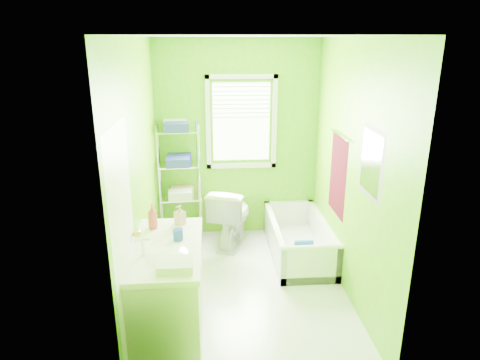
{
  "coord_description": "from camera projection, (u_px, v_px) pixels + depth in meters",
  "views": [
    {
      "loc": [
        -0.36,
        -4.03,
        2.58
      ],
      "look_at": [
        -0.05,
        0.25,
        1.15
      ],
      "focal_mm": 32.0,
      "sensor_mm": 36.0,
      "label": 1
    }
  ],
  "objects": [
    {
      "name": "ground",
      "position": [
        247.0,
        287.0,
        4.66
      ],
      "size": [
        2.9,
        2.9,
        0.0
      ],
      "primitive_type": "plane",
      "color": "silver",
      "rests_on": "ground"
    },
    {
      "name": "toilet",
      "position": [
        231.0,
        215.0,
        5.54
      ],
      "size": [
        0.68,
        0.89,
        0.8
      ],
      "primitive_type": "imported",
      "rotation": [
        0.0,
        0.0,
        2.81
      ],
      "color": "white",
      "rests_on": "ground"
    },
    {
      "name": "window",
      "position": [
        241.0,
        117.0,
        5.5
      ],
      "size": [
        0.92,
        0.05,
        1.22
      ],
      "color": "white",
      "rests_on": "ground"
    },
    {
      "name": "bathtub",
      "position": [
        299.0,
        244.0,
        5.31
      ],
      "size": [
        0.68,
        1.46,
        0.47
      ],
      "color": "white",
      "rests_on": "ground"
    },
    {
      "name": "wire_shelf_unit",
      "position": [
        180.0,
        169.0,
        5.51
      ],
      "size": [
        0.56,
        0.45,
        1.6
      ],
      "color": "silver",
      "rests_on": "ground"
    },
    {
      "name": "right_wall_decor",
      "position": [
        350.0,
        170.0,
        4.29
      ],
      "size": [
        0.04,
        1.48,
        1.17
      ],
      "color": "#480812",
      "rests_on": "ground"
    },
    {
      "name": "vanity",
      "position": [
        168.0,
        288.0,
        3.8
      ],
      "size": [
        0.61,
        1.18,
        1.12
      ],
      "color": "silver",
      "rests_on": "ground"
    },
    {
      "name": "room_envelope",
      "position": [
        247.0,
        150.0,
        4.17
      ],
      "size": [
        2.14,
        2.94,
        2.62
      ],
      "color": "#55A407",
      "rests_on": "ground"
    },
    {
      "name": "door",
      "position": [
        126.0,
        252.0,
        3.33
      ],
      "size": [
        0.09,
        0.8,
        2.0
      ],
      "color": "white",
      "rests_on": "ground"
    }
  ]
}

